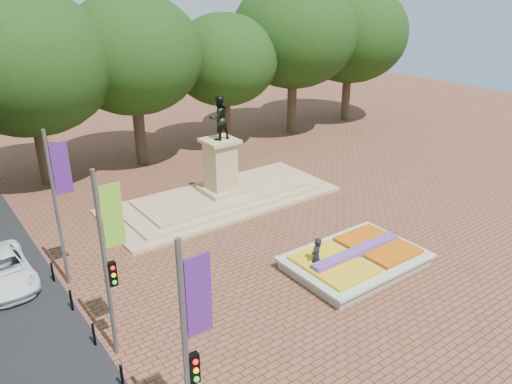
# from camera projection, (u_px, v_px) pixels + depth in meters

# --- Properties ---
(ground) EXTENTS (90.00, 90.00, 0.00)m
(ground) POSITION_uv_depth(u_px,v_px,m) (310.00, 255.00, 24.21)
(ground) COLOR brown
(ground) RESTS_ON ground
(flower_bed) EXTENTS (6.30, 4.30, 0.91)m
(flower_bed) POSITION_uv_depth(u_px,v_px,m) (356.00, 259.00, 23.13)
(flower_bed) COLOR gray
(flower_bed) RESTS_ON ground
(monument) EXTENTS (14.00, 6.00, 6.40)m
(monument) POSITION_uv_depth(u_px,v_px,m) (221.00, 188.00, 29.80)
(monument) COLOR tan
(monument) RESTS_ON ground
(tree_row_back) EXTENTS (44.80, 8.80, 10.43)m
(tree_row_back) POSITION_uv_depth(u_px,v_px,m) (172.00, 65.00, 36.24)
(tree_row_back) COLOR #35251D
(tree_row_back) RESTS_ON ground
(banner_poles) EXTENTS (0.88, 11.17, 7.00)m
(banner_poles) POSITION_uv_depth(u_px,v_px,m) (111.00, 261.00, 16.24)
(banner_poles) COLOR slate
(banner_poles) RESTS_ON ground
(bollard_row) EXTENTS (0.12, 13.12, 0.98)m
(bollard_row) POSITION_uv_depth(u_px,v_px,m) (107.00, 354.00, 17.06)
(bollard_row) COLOR black
(bollard_row) RESTS_ON ground
(van) EXTENTS (2.24, 4.84, 1.34)m
(van) POSITION_uv_depth(u_px,v_px,m) (3.00, 270.00, 21.74)
(van) COLOR white
(van) RESTS_ON ground
(pedestrian) EXTENTS (0.77, 0.62, 1.84)m
(pedestrian) POSITION_uv_depth(u_px,v_px,m) (316.00, 257.00, 22.29)
(pedestrian) COLOR black
(pedestrian) RESTS_ON ground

